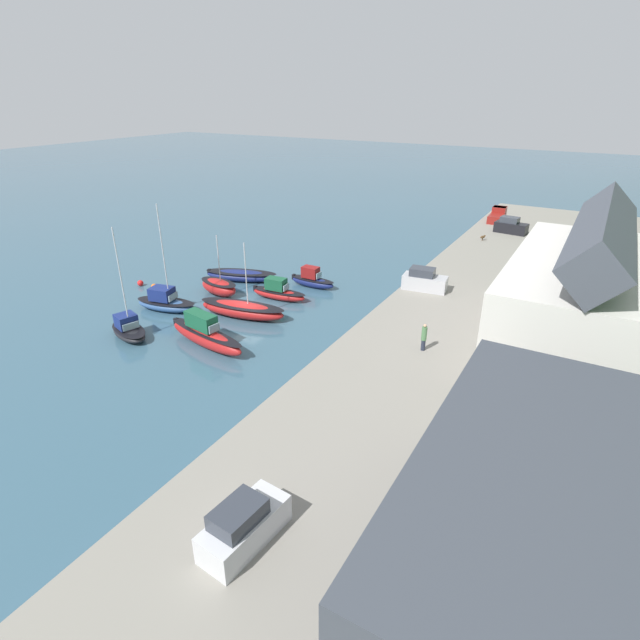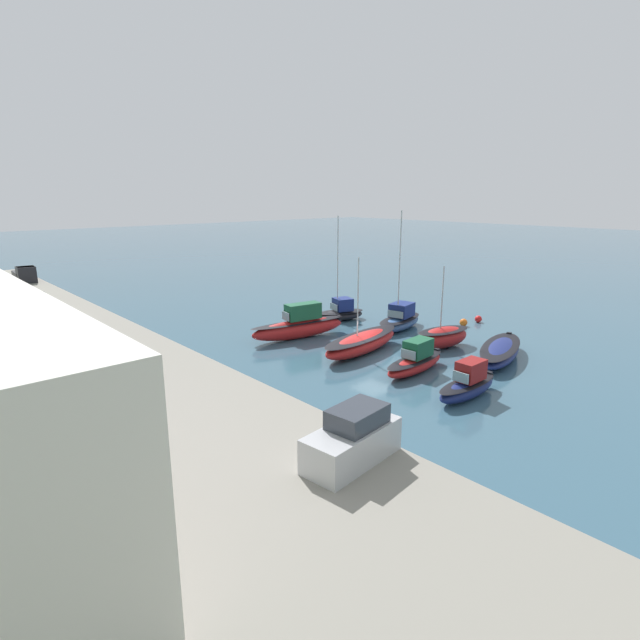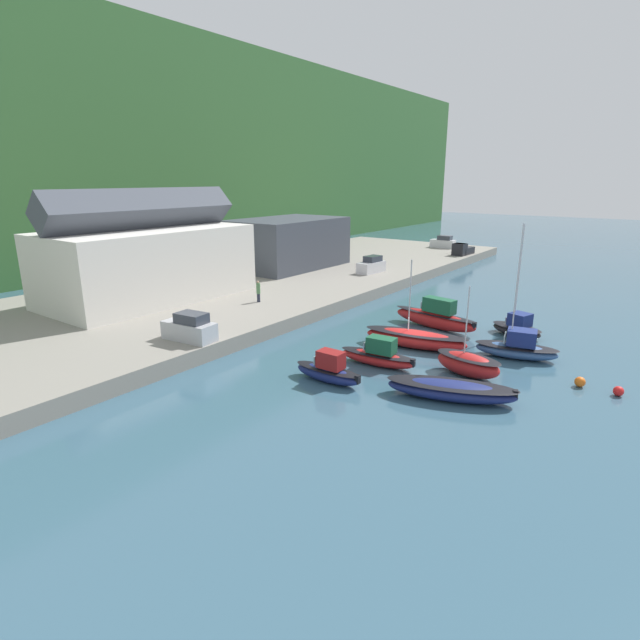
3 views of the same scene
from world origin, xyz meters
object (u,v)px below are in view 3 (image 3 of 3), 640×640
moored_boat_4 (451,390)px  moored_boat_2 (415,339)px  moored_boat_0 (328,371)px  moored_boat_5 (468,364)px  moored_boat_6 (517,348)px  person_on_quay (258,291)px  moored_boat_7 (517,327)px  parked_car_0 (443,243)px  pickup_truck_0 (462,250)px  parked_car_2 (190,328)px  mooring_buoy_1 (580,382)px  parked_car_1 (371,265)px  mooring_buoy_0 (618,391)px  moored_boat_3 (435,317)px  moored_boat_1 (378,355)px

moored_boat_4 → moored_boat_2: bearing=19.7°
moored_boat_0 → moored_boat_4: moored_boat_0 is taller
moored_boat_2 → moored_boat_5: 6.40m
moored_boat_4 → moored_boat_6: bearing=-25.8°
moored_boat_2 → person_on_quay: size_ratio=4.05×
moored_boat_0 → moored_boat_6: size_ratio=0.50×
moored_boat_7 → parked_car_0: moored_boat_7 is taller
moored_boat_2 → pickup_truck_0: (42.93, 12.65, 1.31)m
moored_boat_2 → parked_car_2: moored_boat_2 is taller
parked_car_2 → mooring_buoy_1: size_ratio=6.45×
moored_boat_5 → parked_car_1: moored_boat_5 is taller
moored_boat_7 → mooring_buoy_0: 12.52m
parked_car_2 → moored_boat_3: bearing=-40.7°
moored_boat_6 → parked_car_1: bearing=39.9°
moored_boat_4 → moored_boat_7: 15.67m
moored_boat_0 → moored_boat_6: 15.07m
parked_car_0 → moored_boat_7: bearing=-151.4°
moored_boat_2 → mooring_buoy_1: bearing=-103.0°
moored_boat_3 → parked_car_1: 21.36m
moored_boat_2 → moored_boat_0: bearing=161.6°
moored_boat_0 → person_on_quay: (9.97, 15.61, 1.58)m
moored_boat_1 → moored_boat_3: moored_boat_3 is taller
moored_boat_0 → moored_boat_7: bearing=-22.2°
moored_boat_4 → mooring_buoy_1: bearing=-60.9°
moored_boat_2 → moored_boat_6: moored_boat_6 is taller
moored_boat_4 → person_on_quay: bearing=52.5°
moored_boat_0 → moored_boat_1: moored_boat_0 is taller
moored_boat_6 → parked_car_2: moored_boat_6 is taller
moored_boat_0 → moored_boat_4: bearing=-73.9°
parked_car_1 → mooring_buoy_1: size_ratio=6.40×
mooring_buoy_1 → mooring_buoy_0: bearing=-93.4°
moored_boat_7 → moored_boat_2: bearing=162.6°
moored_boat_3 → parked_car_0: size_ratio=2.02×
parked_car_0 → mooring_buoy_0: (-49.94, -32.83, -1.85)m
moored_boat_0 → pickup_truck_0: pickup_truck_0 is taller
moored_boat_0 → person_on_quay: 18.59m
parked_car_1 → parked_car_2: (-32.61, -3.34, 0.00)m
moored_boat_6 → moored_boat_5: bearing=150.4°
pickup_truck_0 → person_on_quay: person_on_quay is taller
moored_boat_4 → moored_boat_6: size_ratio=0.82×
moored_boat_6 → person_on_quay: size_ratio=4.71×
moored_boat_2 → person_on_quay: 17.27m
moored_boat_0 → moored_boat_1: (4.61, -1.18, -0.00)m
moored_boat_3 → moored_boat_6: size_ratio=0.85×
mooring_buoy_0 → parked_car_2: bearing=111.7°
moored_boat_3 → moored_boat_7: moored_boat_7 is taller
moored_boat_5 → moored_boat_6: moored_boat_6 is taller
moored_boat_7 → parked_car_0: 47.55m
mooring_buoy_0 → mooring_buoy_1: size_ratio=0.93×
moored_boat_6 → pickup_truck_0: bearing=13.9°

